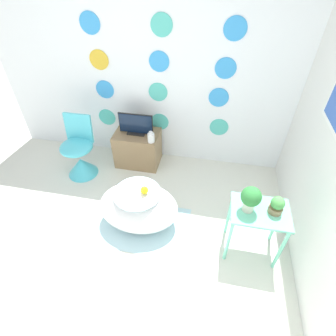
{
  "coord_description": "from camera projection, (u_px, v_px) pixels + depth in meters",
  "views": [
    {
      "loc": [
        0.67,
        -0.84,
        2.37
      ],
      "look_at": [
        0.31,
        1.01,
        0.72
      ],
      "focal_mm": 28.0,
      "sensor_mm": 36.0,
      "label": 1
    }
  ],
  "objects": [
    {
      "name": "vase",
      "position": [
        151.0,
        137.0,
        3.21
      ],
      "size": [
        0.09,
        0.09,
        0.15
      ],
      "color": "white",
      "rests_on": "tv_cabinet"
    },
    {
      "name": "bathtub",
      "position": [
        139.0,
        207.0,
        2.77
      ],
      "size": [
        0.84,
        0.59,
        0.47
      ],
      "color": "white",
      "rests_on": "ground_plane"
    },
    {
      "name": "tv_cabinet",
      "position": [
        138.0,
        148.0,
        3.55
      ],
      "size": [
        0.58,
        0.4,
        0.48
      ],
      "color": "#8E704C",
      "rests_on": "ground_plane"
    },
    {
      "name": "side_table",
      "position": [
        258.0,
        219.0,
        2.35
      ],
      "size": [
        0.51,
        0.37,
        0.59
      ],
      "color": "#72D8B7",
      "rests_on": "ground_plane"
    },
    {
      "name": "wall_back_dotted",
      "position": [
        160.0,
        64.0,
        2.99
      ],
      "size": [
        4.2,
        0.05,
        2.6
      ],
      "color": "white",
      "rests_on": "ground_plane"
    },
    {
      "name": "ground_plane",
      "position": [
        111.0,
        300.0,
        2.28
      ],
      "size": [
        12.0,
        12.0,
        0.0
      ],
      "primitive_type": "plane",
      "color": "silver"
    },
    {
      "name": "tv",
      "position": [
        136.0,
        125.0,
        3.31
      ],
      "size": [
        0.44,
        0.12,
        0.28
      ],
      "color": "black",
      "rests_on": "tv_cabinet"
    },
    {
      "name": "rug",
      "position": [
        142.0,
        226.0,
        2.87
      ],
      "size": [
        0.99,
        0.67,
        0.01
      ],
      "color": "silver",
      "rests_on": "ground_plane"
    },
    {
      "name": "potted_plant_left",
      "position": [
        251.0,
        198.0,
        2.19
      ],
      "size": [
        0.17,
        0.17,
        0.25
      ],
      "color": "beige",
      "rests_on": "side_table"
    },
    {
      "name": "chair",
      "position": [
        80.0,
        157.0,
        3.35
      ],
      "size": [
        0.41,
        0.41,
        0.8
      ],
      "color": "#4CC6DB",
      "rests_on": "ground_plane"
    },
    {
      "name": "rubber_duck",
      "position": [
        144.0,
        190.0,
        2.57
      ],
      "size": [
        0.08,
        0.09,
        0.09
      ],
      "color": "yellow",
      "rests_on": "bathtub"
    },
    {
      "name": "potted_plant_right",
      "position": [
        277.0,
        205.0,
        2.22
      ],
      "size": [
        0.12,
        0.12,
        0.17
      ],
      "color": "#8C6B4C",
      "rests_on": "side_table"
    }
  ]
}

